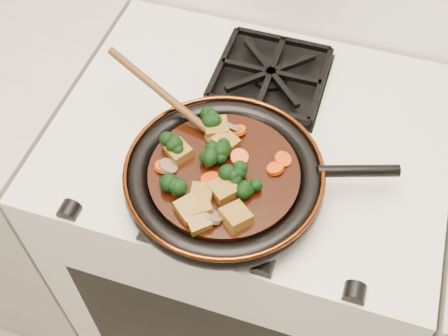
% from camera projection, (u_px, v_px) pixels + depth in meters
% --- Properties ---
extents(stove, '(0.76, 0.60, 0.90)m').
position_uv_depth(stove, '(245.00, 241.00, 1.46)').
color(stove, beige).
rests_on(stove, ground).
extents(burner_grate_front, '(0.23, 0.23, 0.03)m').
position_uv_depth(burner_grate_front, '(230.00, 181.00, 1.00)').
color(burner_grate_front, black).
rests_on(burner_grate_front, stove).
extents(burner_grate_back, '(0.23, 0.23, 0.03)m').
position_uv_depth(burner_grate_back, '(271.00, 75.00, 1.16)').
color(burner_grate_back, black).
rests_on(burner_grate_back, stove).
extents(skillet, '(0.46, 0.35, 0.05)m').
position_uv_depth(skillet, '(225.00, 177.00, 0.97)').
color(skillet, black).
rests_on(skillet, burner_grate_front).
extents(braising_sauce, '(0.26, 0.26, 0.02)m').
position_uv_depth(braising_sauce, '(224.00, 175.00, 0.97)').
color(braising_sauce, black).
rests_on(braising_sauce, skillet).
extents(tofu_cube_0, '(0.05, 0.05, 0.02)m').
position_uv_depth(tofu_cube_0, '(198.00, 221.00, 0.89)').
color(tofu_cube_0, brown).
rests_on(tofu_cube_0, braising_sauce).
extents(tofu_cube_1, '(0.04, 0.04, 0.02)m').
position_uv_depth(tofu_cube_1, '(202.00, 194.00, 0.92)').
color(tofu_cube_1, brown).
rests_on(tofu_cube_1, braising_sauce).
extents(tofu_cube_2, '(0.06, 0.06, 0.03)m').
position_uv_depth(tofu_cube_2, '(217.00, 129.00, 1.01)').
color(tofu_cube_2, brown).
rests_on(tofu_cube_2, braising_sauce).
extents(tofu_cube_3, '(0.06, 0.06, 0.03)m').
position_uv_depth(tofu_cube_3, '(223.00, 190.00, 0.93)').
color(tofu_cube_3, brown).
rests_on(tofu_cube_3, braising_sauce).
extents(tofu_cube_4, '(0.06, 0.05, 0.03)m').
position_uv_depth(tofu_cube_4, '(179.00, 152.00, 0.98)').
color(tofu_cube_4, brown).
rests_on(tofu_cube_4, braising_sauce).
extents(tofu_cube_5, '(0.06, 0.06, 0.03)m').
position_uv_depth(tofu_cube_5, '(189.00, 210.00, 0.90)').
color(tofu_cube_5, brown).
rests_on(tofu_cube_5, braising_sauce).
extents(tofu_cube_6, '(0.06, 0.05, 0.03)m').
position_uv_depth(tofu_cube_6, '(198.00, 207.00, 0.91)').
color(tofu_cube_6, brown).
rests_on(tofu_cube_6, braising_sauce).
extents(tofu_cube_7, '(0.05, 0.05, 0.03)m').
position_uv_depth(tofu_cube_7, '(225.00, 142.00, 0.99)').
color(tofu_cube_7, brown).
rests_on(tofu_cube_7, braising_sauce).
extents(tofu_cube_8, '(0.06, 0.06, 0.03)m').
position_uv_depth(tofu_cube_8, '(236.00, 217.00, 0.90)').
color(tofu_cube_8, brown).
rests_on(tofu_cube_8, braising_sauce).
extents(broccoli_floret_0, '(0.07, 0.07, 0.07)m').
position_uv_depth(broccoli_floret_0, '(252.00, 188.00, 0.93)').
color(broccoli_floret_0, black).
rests_on(broccoli_floret_0, braising_sauce).
extents(broccoli_floret_1, '(0.09, 0.09, 0.07)m').
position_uv_depth(broccoli_floret_1, '(221.00, 149.00, 0.98)').
color(broccoli_floret_1, black).
rests_on(broccoli_floret_1, braising_sauce).
extents(broccoli_floret_2, '(0.07, 0.08, 0.05)m').
position_uv_depth(broccoli_floret_2, '(175.00, 190.00, 0.93)').
color(broccoli_floret_2, black).
rests_on(broccoli_floret_2, braising_sauce).
extents(broccoli_floret_3, '(0.07, 0.06, 0.06)m').
position_uv_depth(broccoli_floret_3, '(208.00, 162.00, 0.96)').
color(broccoli_floret_3, black).
rests_on(broccoli_floret_3, braising_sauce).
extents(broccoli_floret_4, '(0.09, 0.08, 0.08)m').
position_uv_depth(broccoli_floret_4, '(171.00, 149.00, 0.97)').
color(broccoli_floret_4, black).
rests_on(broccoli_floret_4, braising_sauce).
extents(broccoli_floret_5, '(0.07, 0.07, 0.07)m').
position_uv_depth(broccoli_floret_5, '(213.00, 122.00, 1.01)').
color(broccoli_floret_5, black).
rests_on(broccoli_floret_5, braising_sauce).
extents(broccoli_floret_6, '(0.08, 0.08, 0.06)m').
position_uv_depth(broccoli_floret_6, '(218.00, 157.00, 0.97)').
color(broccoli_floret_6, black).
rests_on(broccoli_floret_6, braising_sauce).
extents(broccoli_floret_7, '(0.08, 0.08, 0.06)m').
position_uv_depth(broccoli_floret_7, '(234.00, 175.00, 0.94)').
color(broccoli_floret_7, black).
rests_on(broccoli_floret_7, braising_sauce).
extents(carrot_coin_0, '(0.03, 0.03, 0.02)m').
position_uv_depth(carrot_coin_0, '(239.00, 157.00, 0.97)').
color(carrot_coin_0, '#C53505').
rests_on(carrot_coin_0, braising_sauce).
extents(carrot_coin_1, '(0.03, 0.03, 0.02)m').
position_uv_depth(carrot_coin_1, '(237.00, 131.00, 1.01)').
color(carrot_coin_1, '#C53505').
rests_on(carrot_coin_1, braising_sauce).
extents(carrot_coin_2, '(0.03, 0.03, 0.02)m').
position_uv_depth(carrot_coin_2, '(275.00, 168.00, 0.96)').
color(carrot_coin_2, '#C53505').
rests_on(carrot_coin_2, braising_sauce).
extents(carrot_coin_3, '(0.03, 0.03, 0.02)m').
position_uv_depth(carrot_coin_3, '(164.00, 167.00, 0.96)').
color(carrot_coin_3, '#C53505').
rests_on(carrot_coin_3, braising_sauce).
extents(carrot_coin_4, '(0.03, 0.03, 0.02)m').
position_uv_depth(carrot_coin_4, '(210.00, 179.00, 0.95)').
color(carrot_coin_4, '#C53505').
rests_on(carrot_coin_4, braising_sauce).
extents(carrot_coin_5, '(0.03, 0.03, 0.02)m').
position_uv_depth(carrot_coin_5, '(283.00, 159.00, 0.97)').
color(carrot_coin_5, '#C53505').
rests_on(carrot_coin_5, braising_sauce).
extents(mushroom_slice_0, '(0.05, 0.05, 0.02)m').
position_uv_depth(mushroom_slice_0, '(168.00, 167.00, 0.96)').
color(mushroom_slice_0, brown).
rests_on(mushroom_slice_0, braising_sauce).
extents(mushroom_slice_1, '(0.05, 0.04, 0.03)m').
position_uv_depth(mushroom_slice_1, '(215.00, 127.00, 1.01)').
color(mushroom_slice_1, brown).
rests_on(mushroom_slice_1, braising_sauce).
extents(mushroom_slice_2, '(0.04, 0.04, 0.03)m').
position_uv_depth(mushroom_slice_2, '(233.00, 127.00, 1.01)').
color(mushroom_slice_2, brown).
rests_on(mushroom_slice_2, braising_sauce).
extents(mushroom_slice_3, '(0.04, 0.04, 0.02)m').
position_uv_depth(mushroom_slice_3, '(213.00, 217.00, 0.90)').
color(mushroom_slice_3, brown).
rests_on(mushroom_slice_3, braising_sauce).
extents(wooden_spoon, '(0.16, 0.08, 0.26)m').
position_uv_depth(wooden_spoon, '(186.00, 112.00, 1.01)').
color(wooden_spoon, '#4B2B10').
rests_on(wooden_spoon, braising_sauce).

